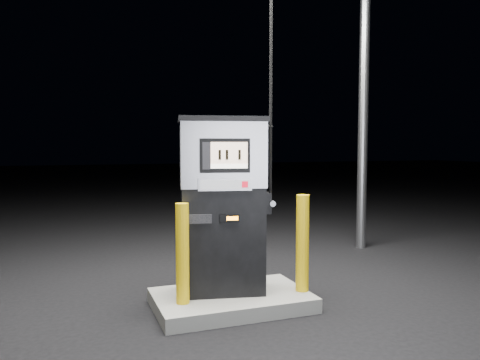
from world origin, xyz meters
name	(u,v)px	position (x,y,z in m)	size (l,w,h in m)	color
ground	(231,307)	(0.00, 0.00, 0.00)	(80.00, 80.00, 0.00)	black
pump_island	(231,300)	(0.00, 0.00, 0.07)	(1.60, 1.00, 0.15)	slate
fuel_dispenser	(223,203)	(-0.06, 0.10, 1.10)	(1.06, 0.72, 3.82)	black
bollard_left	(182,253)	(-0.55, -0.12, 0.65)	(0.13, 0.13, 0.99)	yellow
bollard_right	(302,243)	(0.74, -0.17, 0.67)	(0.14, 0.14, 1.03)	yellow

